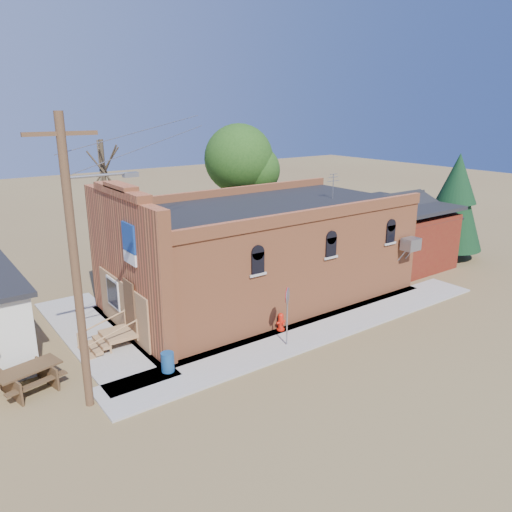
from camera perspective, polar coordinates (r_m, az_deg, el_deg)
ground at (r=20.03m, az=5.93°, el=-10.43°), size 120.00×120.00×0.00m
sidewalk_south at (r=21.53m, az=7.32°, el=-8.35°), size 19.00×2.20×0.08m
sidewalk_west at (r=21.93m, az=-17.69°, el=-8.57°), size 2.60×10.00×0.08m
brick_bar at (r=24.11m, az=0.28°, el=0.38°), size 16.40×7.97×6.30m
red_shed at (r=30.83m, az=15.20°, el=3.27°), size 5.40×6.40×4.30m
utility_pole at (r=15.47m, az=-19.83°, el=-0.56°), size 3.12×0.26×9.00m
tree_bare_near at (r=27.84m, az=-17.07°, el=9.47°), size 2.80×2.80×7.65m
tree_leafy at (r=32.35m, az=-1.96°, el=11.02°), size 4.40×4.40×8.15m
evergreen_tree at (r=32.93m, az=21.85°, el=6.04°), size 3.60×3.60×6.50m
fire_hydrant at (r=21.11m, az=2.86°, el=-7.51°), size 0.44×0.42×0.77m
stop_sign at (r=19.32m, az=3.61°, el=-5.15°), size 0.52×0.48×2.40m
trash_barrel at (r=18.30m, az=-10.06°, el=-11.84°), size 0.60×0.60×0.71m
picnic_table at (r=18.59m, az=-24.54°, el=-12.32°), size 2.30×1.92×0.84m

